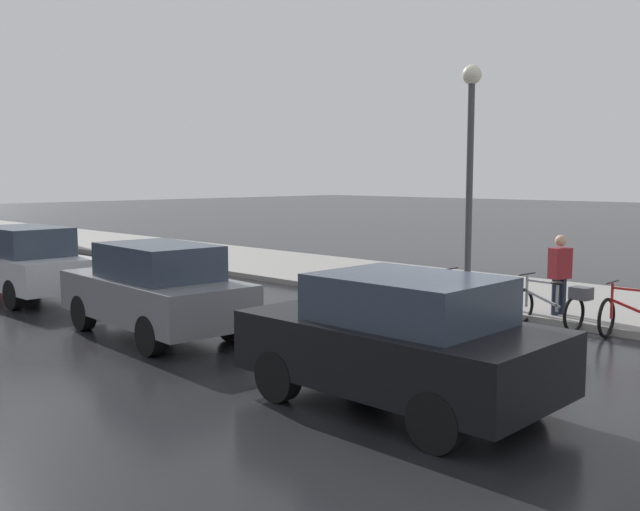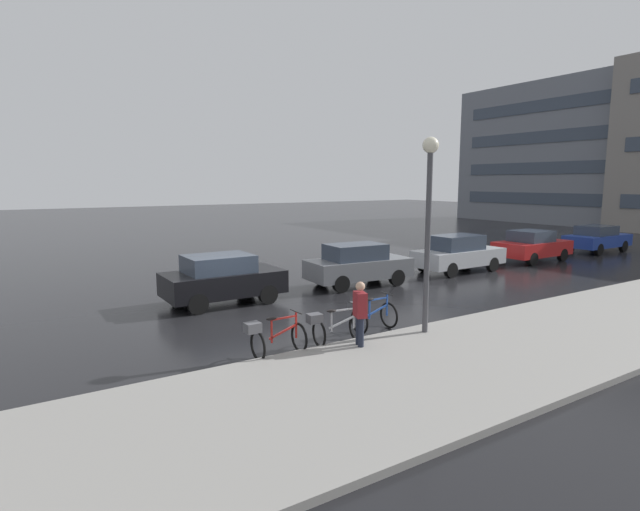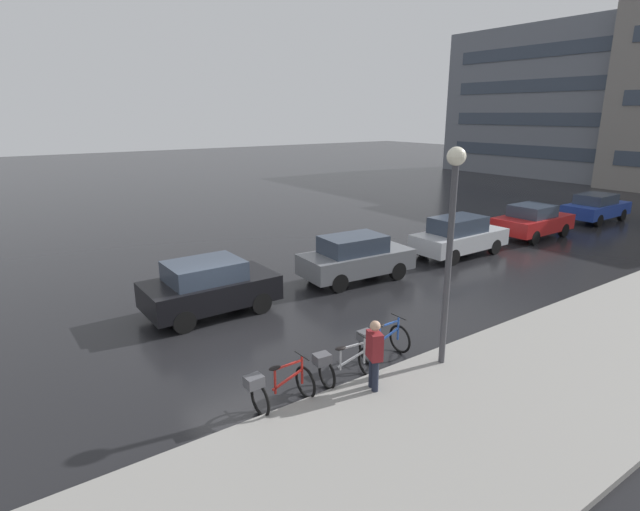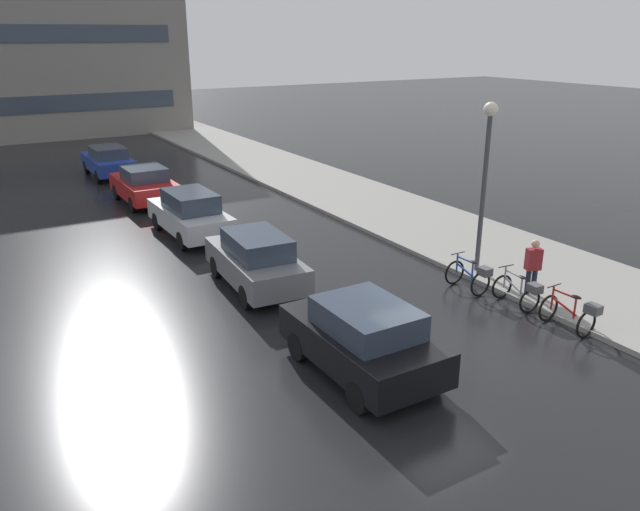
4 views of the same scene
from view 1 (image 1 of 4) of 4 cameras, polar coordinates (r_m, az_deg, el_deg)
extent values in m
plane|color=black|center=(10.37, 14.42, -9.37)|extent=(140.00, 140.00, 0.00)
cube|color=gray|center=(21.13, -0.99, -1.02)|extent=(4.80, 60.00, 0.14)
torus|color=black|center=(13.26, 21.93, -4.65)|extent=(0.70, 0.08, 0.70)
cube|color=red|center=(13.18, 22.32, -3.38)|extent=(0.04, 0.04, 0.61)
cube|color=red|center=(13.04, 23.69, -2.52)|extent=(0.06, 0.65, 0.04)
cube|color=red|center=(13.08, 23.74, -3.92)|extent=(0.06, 0.74, 0.26)
cylinder|color=black|center=(13.13, 22.38, -1.98)|extent=(0.50, 0.04, 0.03)
torus|color=black|center=(14.00, 15.91, -3.92)|extent=(0.68, 0.12, 0.68)
torus|color=black|center=(13.46, 19.64, -4.45)|extent=(0.68, 0.12, 0.68)
cube|color=#ADAFB5|center=(13.59, 18.43, -3.25)|extent=(0.04, 0.04, 0.49)
cube|color=#ADAFB5|center=(13.91, 16.22, -2.74)|extent=(0.04, 0.04, 0.60)
cube|color=#ADAFB5|center=(13.71, 17.34, -2.03)|extent=(0.09, 0.63, 0.04)
cube|color=#ADAFB5|center=(13.74, 17.40, -3.32)|extent=(0.10, 0.72, 0.26)
ellipsoid|color=black|center=(13.55, 18.48, -2.10)|extent=(0.16, 0.27, 0.07)
cylinder|color=black|center=(13.86, 16.26, -1.43)|extent=(0.50, 0.07, 0.03)
cube|color=#4C4C51|center=(13.34, 20.15, -2.86)|extent=(0.31, 0.36, 0.22)
torus|color=black|center=(14.37, 10.12, -3.43)|extent=(0.72, 0.07, 0.72)
torus|color=black|center=(13.85, 13.64, -3.88)|extent=(0.72, 0.07, 0.72)
cube|color=#234CA8|center=(13.97, 12.49, -2.71)|extent=(0.04, 0.04, 0.51)
cube|color=#234CA8|center=(14.28, 10.40, -2.30)|extent=(0.04, 0.04, 0.59)
cube|color=#234CA8|center=(14.09, 11.46, -1.57)|extent=(0.05, 0.61, 0.04)
cube|color=#234CA8|center=(14.12, 11.52, -2.80)|extent=(0.05, 0.69, 0.25)
ellipsoid|color=black|center=(13.93, 12.52, -1.57)|extent=(0.15, 0.26, 0.07)
cylinder|color=black|center=(14.24, 10.43, -1.06)|extent=(0.50, 0.04, 0.03)
cube|color=#4C4C51|center=(13.73, 14.12, -2.27)|extent=(0.29, 0.35, 0.22)
cube|color=black|center=(8.69, 6.21, -7.56)|extent=(1.96, 3.82, 0.74)
cube|color=#2D3847|center=(8.47, 7.08, -3.46)|extent=(1.60, 2.12, 0.55)
cylinder|color=black|center=(8.95, -3.38, -9.59)|extent=(0.22, 0.64, 0.64)
cylinder|color=black|center=(10.16, 3.92, -7.65)|extent=(0.22, 0.64, 0.64)
cylinder|color=black|center=(7.46, 9.31, -12.95)|extent=(0.22, 0.64, 0.64)
cylinder|color=black|center=(8.87, 15.83, -9.96)|extent=(0.22, 0.64, 0.64)
cube|color=slate|center=(12.79, -13.10, -3.27)|extent=(1.98, 4.13, 0.71)
cube|color=#2D3847|center=(12.56, -12.82, -0.44)|extent=(1.55, 2.27, 0.59)
cylinder|color=black|center=(13.64, -18.40, -4.36)|extent=(0.26, 0.65, 0.64)
cylinder|color=black|center=(14.29, -12.79, -3.71)|extent=(0.26, 0.65, 0.64)
cylinder|color=black|center=(11.42, -13.40, -6.24)|extent=(0.26, 0.65, 0.64)
cylinder|color=black|center=(12.19, -7.08, -5.32)|extent=(0.26, 0.65, 0.64)
cube|color=#B2B5BA|center=(17.66, -22.72, -1.02)|extent=(1.81, 4.33, 0.69)
cube|color=#2D3847|center=(17.43, -22.59, 1.09)|extent=(1.46, 2.24, 0.64)
cylinder|color=black|center=(19.22, -22.17, -1.47)|extent=(0.23, 0.64, 0.64)
cylinder|color=black|center=(16.18, -23.28, -2.90)|extent=(0.23, 0.64, 0.64)
cylinder|color=black|center=(16.84, -18.43, -2.37)|extent=(0.23, 0.64, 0.64)
cylinder|color=#1E2333|center=(14.33, 18.30, -3.44)|extent=(0.14, 0.14, 0.84)
cylinder|color=#1E2333|center=(14.46, 18.81, -3.38)|extent=(0.14, 0.14, 0.84)
cube|color=maroon|center=(14.30, 18.65, -0.59)|extent=(0.46, 0.36, 0.59)
sphere|color=tan|center=(14.25, 18.72, 1.14)|extent=(0.22, 0.22, 0.22)
cylinder|color=#424247|center=(15.25, 11.84, 4.60)|extent=(0.14, 0.14, 4.69)
sphere|color=#F2EACC|center=(15.38, 12.06, 13.97)|extent=(0.40, 0.40, 0.40)
camera|label=2|loc=(21.90, 46.77, 7.50)|focal=28.00mm
camera|label=3|loc=(19.96, 45.74, 12.93)|focal=28.00mm
camera|label=4|loc=(5.98, 138.81, 38.01)|focal=35.00mm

